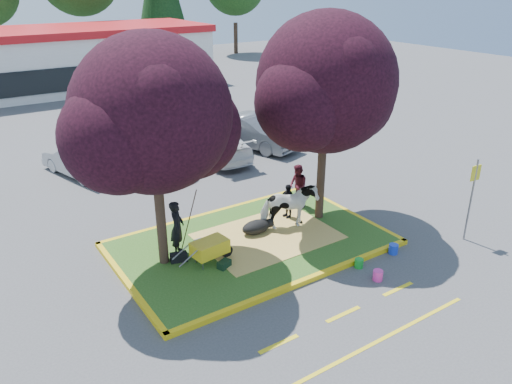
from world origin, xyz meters
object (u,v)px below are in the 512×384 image
wheelbarrow (210,248)px  car_silver (79,160)px  sign_post (473,191)px  bucket_blue (393,249)px  cow (289,207)px  calf (256,227)px  bucket_green (359,263)px  handler (177,228)px  bucket_pink (378,275)px

wheelbarrow → car_silver: bearing=89.0°
sign_post → bucket_blue: size_ratio=8.97×
cow → bucket_blue: bearing=-130.1°
sign_post → car_silver: bearing=129.5°
car_silver → sign_post: bearing=108.3°
calf → bucket_blue: (2.93, -3.18, -0.22)m
sign_post → bucket_green: size_ratio=9.91×
bucket_green → cow: bearing=97.9°
cow → bucket_blue: 3.52m
bucket_green → calf: bearing=114.9°
handler → wheelbarrow: handler is taller
handler → car_silver: (-0.55, 8.57, -0.34)m
bucket_blue → bucket_pink: bearing=-152.4°
calf → sign_post: (5.52, -3.82, 1.34)m
sign_post → calf: bearing=150.3°
bucket_pink → car_silver: car_silver is taller
handler → bucket_green: (4.12, -3.43, -0.86)m
wheelbarrow → bucket_green: wheelbarrow is taller
bucket_green → bucket_blue: bucket_blue is taller
bucket_blue → car_silver: size_ratio=0.08×
cow → wheelbarrow: 3.23m
bucket_green → wheelbarrow: bearing=146.0°
bucket_blue → car_silver: bearing=117.0°
calf → handler: (-2.64, 0.25, 0.62)m
calf → bucket_pink: (1.45, -3.96, -0.22)m
wheelbarrow → sign_post: sign_post is taller
calf → bucket_pink: bearing=-53.4°
handler → bucket_blue: size_ratio=5.54×
bucket_green → bucket_blue: bearing=0.0°
cow → car_silver: (-4.26, 9.10, -0.27)m
handler → bucket_blue: handler is taller
bucket_blue → cow: bearing=122.5°
bucket_pink → car_silver: size_ratio=0.08×
calf → bucket_green: size_ratio=3.66×
handler → bucket_blue: bearing=-87.0°
bucket_green → bucket_pink: (-0.03, -0.77, 0.01)m
bucket_green → handler: bearing=140.2°
handler → bucket_pink: handler is taller
wheelbarrow → handler: bearing=110.2°
calf → car_silver: car_silver is taller
calf → wheelbarrow: wheelbarrow is taller
calf → sign_post: sign_post is taller
wheelbarrow → bucket_pink: (3.55, -3.19, -0.48)m
bucket_pink → calf: bearing=110.1°
cow → sign_post: size_ratio=0.66×
wheelbarrow → car_silver: (-1.08, 9.59, 0.01)m
cow → sign_post: sign_post is taller
car_silver → handler: bearing=77.4°
cow → car_silver: size_ratio=0.46×
calf → car_silver: bearing=126.3°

